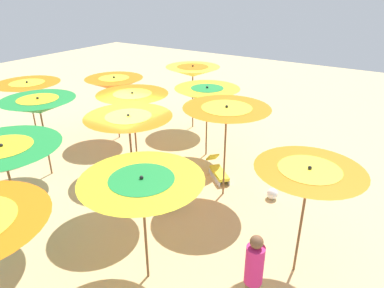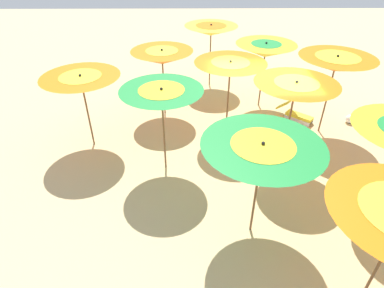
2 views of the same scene
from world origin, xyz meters
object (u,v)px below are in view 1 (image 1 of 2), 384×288
(beach_umbrella_10, at_px, (226,115))
(lounger_1, at_px, (218,171))
(beach_umbrella_5, at_px, (133,99))
(beach_umbrella_8, at_px, (193,71))
(beach_umbrella_2, at_px, (4,155))
(beach_ball, at_px, (272,194))
(beach_umbrella_0, at_px, (28,88))
(beach_umbrella_7, at_px, (142,187))
(lounger_0, at_px, (137,168))
(lounger_2, at_px, (158,201))
(beachgoer_0, at_px, (253,277))
(beach_umbrella_4, at_px, (114,84))
(beach_umbrella_1, at_px, (39,106))
(beach_umbrella_6, at_px, (129,125))
(beach_umbrella_9, at_px, (207,95))
(beach_umbrella_11, at_px, (308,179))

(beach_umbrella_10, bearing_deg, lounger_1, 127.82)
(beach_umbrella_5, xyz_separation_m, beach_umbrella_8, (-0.33, 3.67, 0.05))
(beach_umbrella_5, relative_size, beach_umbrella_8, 0.97)
(beach_umbrella_2, bearing_deg, beach_ball, 48.16)
(beach_umbrella_0, distance_m, beach_umbrella_7, 7.73)
(lounger_0, bearing_deg, beach_umbrella_0, 62.74)
(beach_umbrella_0, bearing_deg, beach_umbrella_7, -20.44)
(lounger_2, bearing_deg, lounger_1, -140.71)
(lounger_0, bearing_deg, beachgoer_0, -148.75)
(beach_umbrella_8, xyz_separation_m, lounger_0, (0.69, -4.09, -2.00))
(beach_umbrella_4, distance_m, lounger_0, 3.45)
(beach_umbrella_2, xyz_separation_m, beach_umbrella_4, (-2.17, 5.29, -0.06))
(beach_umbrella_2, height_order, lounger_2, beach_umbrella_2)
(beach_umbrella_8, bearing_deg, lounger_1, -46.46)
(beach_umbrella_4, xyz_separation_m, beach_umbrella_7, (5.20, -4.64, 0.01))
(beach_umbrella_2, distance_m, beachgoer_0, 5.27)
(beach_umbrella_4, bearing_deg, beach_umbrella_10, -14.20)
(beach_ball, bearing_deg, lounger_2, -138.84)
(beach_umbrella_4, distance_m, lounger_1, 4.85)
(beach_umbrella_0, distance_m, beach_umbrella_10, 7.10)
(beach_umbrella_1, height_order, beach_umbrella_8, beach_umbrella_8)
(beach_umbrella_6, xyz_separation_m, lounger_0, (-1.02, 1.24, -2.02))
(beach_ball, bearing_deg, beach_umbrella_0, -171.93)
(beach_umbrella_7, bearing_deg, beach_umbrella_5, 133.67)
(beach_umbrella_4, bearing_deg, beach_umbrella_5, -32.94)
(beach_umbrella_0, bearing_deg, beach_umbrella_9, 24.44)
(beach_umbrella_0, distance_m, beach_umbrella_11, 9.61)
(beach_umbrella_4, xyz_separation_m, beach_umbrella_10, (5.02, -1.27, 0.24))
(beach_umbrella_7, xyz_separation_m, beach_umbrella_10, (-0.18, 3.37, 0.23))
(lounger_2, distance_m, beachgoer_0, 3.72)
(beach_umbrella_1, relative_size, beach_umbrella_8, 0.97)
(lounger_0, height_order, lounger_1, lounger_0)
(beachgoer_0, relative_size, beach_ball, 5.84)
(beach_umbrella_10, bearing_deg, beach_umbrella_7, -86.97)
(beach_umbrella_10, distance_m, beach_ball, 2.47)
(beach_umbrella_2, xyz_separation_m, beach_umbrella_7, (3.03, 0.65, -0.05))
(beach_umbrella_6, relative_size, lounger_1, 2.14)
(beach_umbrella_11, relative_size, lounger_1, 2.00)
(beach_umbrella_9, bearing_deg, lounger_2, -80.20)
(beach_ball, bearing_deg, beach_umbrella_10, -157.34)
(beach_umbrella_2, bearing_deg, beach_umbrella_11, 23.91)
(beach_umbrella_5, height_order, lounger_2, beach_umbrella_5)
(beach_umbrella_4, bearing_deg, beach_ball, -7.08)
(lounger_0, bearing_deg, beach_umbrella_4, 23.96)
(beach_umbrella_5, distance_m, beach_umbrella_6, 2.16)
(beach_umbrella_10, relative_size, beach_ball, 8.62)
(beach_umbrella_1, relative_size, beach_umbrella_11, 1.02)
(lounger_1, relative_size, beach_ball, 3.99)
(beach_umbrella_4, relative_size, beach_umbrella_6, 0.92)
(beach_umbrella_2, height_order, beach_umbrella_7, beach_umbrella_2)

